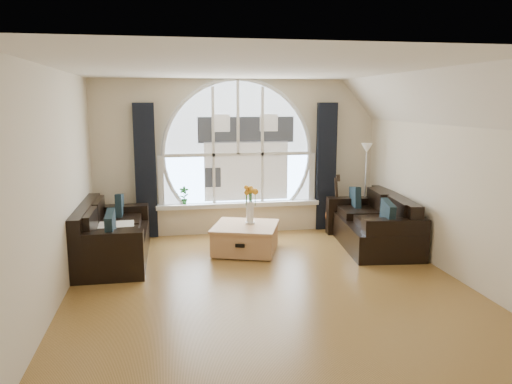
% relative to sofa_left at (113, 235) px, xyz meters
% --- Properties ---
extents(ground, '(5.00, 5.50, 0.01)m').
position_rel_sofa_left_xyz_m(ground, '(2.05, -1.36, -0.40)').
color(ground, brown).
rests_on(ground, ground).
extents(ceiling, '(5.00, 5.50, 0.01)m').
position_rel_sofa_left_xyz_m(ceiling, '(2.05, -1.36, 2.30)').
color(ceiling, silver).
rests_on(ceiling, ground).
extents(wall_back, '(5.00, 0.01, 2.70)m').
position_rel_sofa_left_xyz_m(wall_back, '(2.05, 1.39, 0.95)').
color(wall_back, beige).
rests_on(wall_back, ground).
extents(wall_front, '(5.00, 0.01, 2.70)m').
position_rel_sofa_left_xyz_m(wall_front, '(2.05, -4.11, 0.95)').
color(wall_front, beige).
rests_on(wall_front, ground).
extents(wall_left, '(0.01, 5.50, 2.70)m').
position_rel_sofa_left_xyz_m(wall_left, '(-0.45, -1.36, 0.95)').
color(wall_left, beige).
rests_on(wall_left, ground).
extents(wall_right, '(0.01, 5.50, 2.70)m').
position_rel_sofa_left_xyz_m(wall_right, '(4.55, -1.36, 0.95)').
color(wall_right, beige).
rests_on(wall_right, ground).
extents(attic_slope, '(0.92, 5.50, 0.72)m').
position_rel_sofa_left_xyz_m(attic_slope, '(4.25, -1.36, 1.95)').
color(attic_slope, silver).
rests_on(attic_slope, ground).
extents(arched_window, '(2.60, 0.06, 2.15)m').
position_rel_sofa_left_xyz_m(arched_window, '(2.05, 1.36, 1.23)').
color(arched_window, silver).
rests_on(arched_window, wall_back).
extents(window_sill, '(2.90, 0.22, 0.08)m').
position_rel_sofa_left_xyz_m(window_sill, '(2.05, 1.29, 0.11)').
color(window_sill, white).
rests_on(window_sill, wall_back).
extents(window_frame, '(2.76, 0.08, 2.15)m').
position_rel_sofa_left_xyz_m(window_frame, '(2.05, 1.33, 1.23)').
color(window_frame, white).
rests_on(window_frame, wall_back).
extents(neighbor_house, '(1.70, 0.02, 1.50)m').
position_rel_sofa_left_xyz_m(neighbor_house, '(2.20, 1.35, 1.10)').
color(neighbor_house, silver).
rests_on(neighbor_house, wall_back).
extents(curtain_left, '(0.35, 0.12, 2.30)m').
position_rel_sofa_left_xyz_m(curtain_left, '(0.45, 1.27, 0.75)').
color(curtain_left, black).
rests_on(curtain_left, ground).
extents(curtain_right, '(0.35, 0.12, 2.30)m').
position_rel_sofa_left_xyz_m(curtain_right, '(3.65, 1.27, 0.75)').
color(curtain_right, black).
rests_on(curtain_right, ground).
extents(sofa_left, '(0.97, 1.93, 0.85)m').
position_rel_sofa_left_xyz_m(sofa_left, '(0.00, 0.00, 0.00)').
color(sofa_left, black).
rests_on(sofa_left, ground).
extents(sofa_right, '(1.15, 1.98, 0.84)m').
position_rel_sofa_left_xyz_m(sofa_right, '(4.04, 0.04, 0.00)').
color(sofa_right, black).
rests_on(sofa_right, ground).
extents(coffee_chest, '(1.21, 1.21, 0.47)m').
position_rel_sofa_left_xyz_m(coffee_chest, '(1.98, 0.10, -0.17)').
color(coffee_chest, '#AE774A').
rests_on(coffee_chest, ground).
extents(throw_blanket, '(0.59, 0.59, 0.10)m').
position_rel_sofa_left_xyz_m(throw_blanket, '(0.04, -0.13, 0.10)').
color(throw_blanket, silver).
rests_on(throw_blanket, sofa_left).
extents(vase_flowers, '(0.24, 0.24, 0.70)m').
position_rel_sofa_left_xyz_m(vase_flowers, '(2.06, 0.18, 0.42)').
color(vase_flowers, white).
rests_on(vase_flowers, coffee_chest).
extents(floor_lamp, '(0.24, 0.24, 1.60)m').
position_rel_sofa_left_xyz_m(floor_lamp, '(4.25, 0.87, 0.40)').
color(floor_lamp, '#B2B2B2').
rests_on(floor_lamp, ground).
extents(guitar, '(0.37, 0.25, 1.06)m').
position_rel_sofa_left_xyz_m(guitar, '(3.75, 1.00, 0.13)').
color(guitar, brown).
rests_on(guitar, ground).
extents(potted_plant, '(0.17, 0.12, 0.31)m').
position_rel_sofa_left_xyz_m(potted_plant, '(1.08, 1.29, 0.31)').
color(potted_plant, '#1E6023').
rests_on(potted_plant, window_sill).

